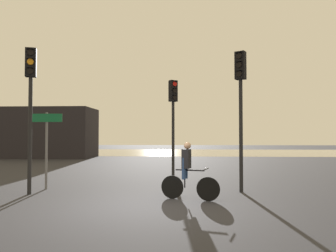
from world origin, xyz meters
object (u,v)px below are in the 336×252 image
object	(u,v)px
traffic_light_center	(173,110)
direction_sign_post	(46,139)
cyclist	(188,170)
distant_building	(21,133)
traffic_light_near_right	(241,94)
traffic_light_near_left	(31,92)

from	to	relation	value
traffic_light_center	direction_sign_post	distance (m)	5.29
cyclist	traffic_light_center	bearing A→B (deg)	-155.34
distant_building	traffic_light_center	bearing A→B (deg)	-44.81
traffic_light_near_right	direction_sign_post	distance (m)	6.65
traffic_light_center	direction_sign_post	xyz separation A→B (m)	(-4.20, -2.99, -1.21)
traffic_light_near_right	cyclist	size ratio (longest dim) A/B	2.75
distant_building	direction_sign_post	distance (m)	18.75
traffic_light_center	direction_sign_post	bearing A→B (deg)	0.06
traffic_light_center	traffic_light_near_left	xyz separation A→B (m)	(-4.29, -3.96, 0.24)
distant_building	traffic_light_near_left	bearing A→B (deg)	-62.18
traffic_light_center	traffic_light_near_right	size ratio (longest dim) A/B	0.92
direction_sign_post	traffic_light_near_left	bearing A→B (deg)	83.74
traffic_light_near_left	cyclist	bearing A→B (deg)	154.48
traffic_light_center	distant_building	bearing A→B (deg)	-80.19
direction_sign_post	cyclist	distance (m)	5.10
distant_building	traffic_light_near_right	size ratio (longest dim) A/B	2.72
traffic_light_near_left	cyclist	size ratio (longest dim) A/B	2.76
traffic_light_near_right	traffic_light_near_left	distance (m)	6.62
traffic_light_near_right	cyclist	distance (m)	3.17
traffic_light_center	traffic_light_near_right	distance (m)	3.98
distant_building	traffic_light_near_right	world-z (taller)	traffic_light_near_right
traffic_light_near_left	cyclist	world-z (taller)	traffic_light_near_left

